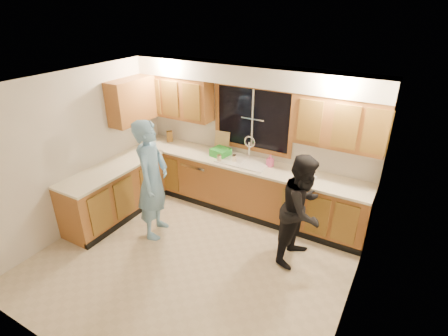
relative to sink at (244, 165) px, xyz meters
The scene contains 26 objects.
floor 1.82m from the sink, 90.00° to the right, with size 4.20×4.20×0.00m, color beige.
ceiling 2.29m from the sink, 90.00° to the right, with size 4.20×4.20×0.00m, color white.
wall_back 0.49m from the sink, 90.00° to the left, with size 4.20×4.20×0.00m, color silver.
wall_left 2.67m from the sink, 142.62° to the right, with size 3.80×3.80×0.00m, color silver.
wall_right 2.67m from the sink, 37.38° to the right, with size 3.80×3.80×0.00m, color silver.
base_cabinets_back 0.42m from the sink, 90.00° to the right, with size 4.20×0.60×0.88m, color #A1632E.
base_cabinets_left 2.23m from the sink, 145.12° to the right, with size 0.60×1.90×0.88m, color #A1632E.
countertop_back 0.04m from the sink, 90.00° to the right, with size 4.20×0.63×0.04m, color #F1E9CB.
countertop_left 2.18m from the sink, 144.90° to the right, with size 0.63×1.90×0.04m, color #F1E9CB.
upper_cabinets_left 1.72m from the sink, behind, with size 1.35×0.33×0.75m, color #A1632E.
upper_cabinets_right 1.72m from the sink, ahead, with size 1.35×0.33×0.75m, color #A1632E.
upper_cabinets_return 2.21m from the sink, 165.94° to the right, with size 0.33×0.90×0.75m, color #A1632E.
soffit 1.49m from the sink, 90.00° to the left, with size 4.20×0.35×0.30m, color white.
window_frame 0.79m from the sink, 90.00° to the left, with size 1.44×0.03×1.14m.
sink is the anchor object (origin of this frame).
dishwasher 0.96m from the sink, behind, with size 0.60×0.56×0.82m, color white.
stove 2.60m from the sink, 134.61° to the right, with size 0.58×0.75×0.90m, color white.
man 1.58m from the sink, 123.99° to the right, with size 0.69×0.45×1.89m, color #6FA6D3.
woman 1.50m from the sink, 30.79° to the right, with size 0.78×0.61×1.61m, color black.
knife_block 1.69m from the sink, behind, with size 0.11×0.09×0.20m, color olive.
cutting_board 0.64m from the sink, 158.77° to the left, with size 0.28×0.02×0.37m, color tan.
dish_crate 0.49m from the sink, behind, with size 0.29×0.27×0.14m, color green.
soap_bottle 0.48m from the sink, ahead, with size 0.09×0.10×0.21m, color #D35088.
bowl 1.15m from the sink, ahead, with size 0.20×0.20×0.05m, color silver.
can_left 0.44m from the sink, 149.54° to the right, with size 0.07×0.07×0.13m, color beige.
can_right 0.20m from the sink, 146.57° to the right, with size 0.07×0.07×0.13m, color beige.
Camera 1 is at (2.36, -3.20, 3.42)m, focal length 28.00 mm.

